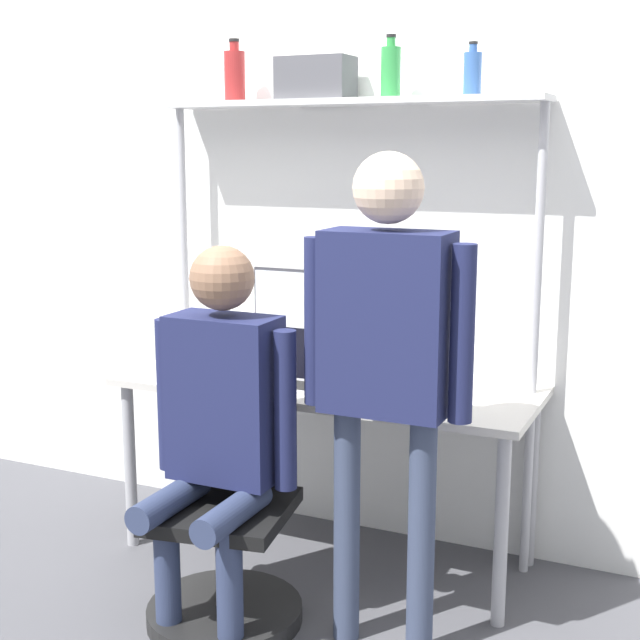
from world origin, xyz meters
TOP-DOWN VIEW (x-y plane):
  - ground_plane at (0.00, 0.00)m, footprint 12.00×12.00m
  - wall_back at (0.00, 0.69)m, footprint 8.00×0.06m
  - desk at (0.00, 0.34)m, footprint 1.70×0.64m
  - shelf_unit at (0.00, 0.53)m, footprint 1.62×0.23m
  - monitor at (-0.10, 0.52)m, footprint 0.64×0.18m
  - laptop at (-0.11, 0.28)m, footprint 0.30×0.23m
  - cell_phone at (0.12, 0.27)m, footprint 0.07×0.15m
  - office_chair at (-0.12, -0.26)m, footprint 0.56×0.56m
  - person_seated at (-0.11, -0.31)m, footprint 0.55×0.47m
  - person_standing at (0.46, -0.22)m, footprint 0.58×0.23m
  - bottle_green at (0.19, 0.53)m, footprint 0.08×0.08m
  - bottle_blue at (0.51, 0.53)m, footprint 0.07×0.07m
  - bottle_red at (-0.51, 0.53)m, footprint 0.09×0.09m
  - storage_box at (-0.13, 0.53)m, footprint 0.30×0.17m

SIDE VIEW (x-z plane):
  - ground_plane at x=0.00m, z-range 0.00..0.00m
  - office_chair at x=-0.12m, z-range -0.18..0.72m
  - desk at x=0.00m, z-range 0.29..1.04m
  - cell_phone at x=0.12m, z-range 0.74..0.76m
  - person_seated at x=-0.11m, z-range 0.12..1.47m
  - laptop at x=-0.11m, z-range 0.69..0.92m
  - monitor at x=-0.10m, z-range 0.78..1.21m
  - person_standing at x=0.46m, z-range 0.23..1.90m
  - wall_back at x=0.00m, z-range 0.00..2.70m
  - shelf_unit at x=0.00m, z-range 0.61..2.48m
  - bottle_blue at x=0.51m, z-range 1.86..2.05m
  - storage_box at x=-0.13m, z-range 1.87..2.04m
  - bottle_green at x=0.19m, z-range 1.85..2.09m
  - bottle_red at x=-0.51m, z-range 1.85..2.11m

